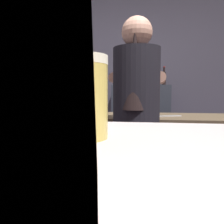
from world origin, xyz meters
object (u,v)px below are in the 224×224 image
object	(u,v)px
mini_fridge	(3,127)
bottle_hot_sauce	(147,80)
pint_glass_near	(81,97)
bartender	(136,115)
bottle_soy	(164,78)
mixing_bowl	(131,112)
pint_glass_far	(1,111)
chefs_knife	(169,116)
bottle_vinegar	(119,79)

from	to	relation	value
mini_fridge	bottle_hot_sauce	xyz separation A→B (m)	(2.14, 0.10, 0.70)
mini_fridge	pint_glass_near	world-z (taller)	mini_fridge
mini_fridge	bartender	world-z (taller)	bartender
pint_glass_near	bottle_soy	world-z (taller)	bottle_soy
mixing_bowl	pint_glass_far	bearing A→B (deg)	-88.61
mixing_bowl	pint_glass_near	xyz separation A→B (m)	(0.01, -1.84, 0.19)
pint_glass_far	chefs_knife	bearing A→B (deg)	81.47
pint_glass_near	bottle_vinegar	distance (m)	2.86
mini_fridge	bottle_vinegar	size ratio (longest dim) A/B	5.10
pint_glass_near	pint_glass_far	world-z (taller)	pint_glass_far
pint_glass_near	mixing_bowl	bearing A→B (deg)	90.45
chefs_knife	mini_fridge	bearing A→B (deg)	136.20
pint_glass_near	mini_fridge	bearing A→B (deg)	126.17
mini_fridge	bottle_soy	distance (m)	2.50
bottle_soy	bartender	bearing A→B (deg)	-101.91
chefs_knife	bottle_soy	xyz separation A→B (m)	(0.07, 1.24, 0.41)
mixing_bowl	bottle_hot_sauce	world-z (taller)	bottle_hot_sauce
pint_glass_far	bottle_vinegar	xyz separation A→B (m)	(-0.28, 3.09, 0.18)
pint_glass_far	bottle_vinegar	distance (m)	3.11
chefs_knife	pint_glass_far	bearing A→B (deg)	-118.70
bartender	mixing_bowl	xyz separation A→B (m)	(-0.06, 0.55, -0.02)
bottle_vinegar	bottle_hot_sauce	xyz separation A→B (m)	(0.40, -0.03, -0.02)
mini_fridge	bartender	size ratio (longest dim) A/B	0.72
pint_glass_near	bottle_hot_sauce	world-z (taller)	bottle_hot_sauce
mini_fridge	chefs_knife	size ratio (longest dim) A/B	5.05
bartender	pint_glass_far	xyz separation A→B (m)	(-0.01, -1.54, 0.17)
pint_glass_near	bottle_soy	distance (m)	2.97
mini_fridge	bottle_soy	size ratio (longest dim) A/B	4.61
mixing_bowl	chefs_knife	size ratio (longest dim) A/B	0.79
mini_fridge	pint_glass_far	size ratio (longest dim) A/B	9.51
chefs_knife	mixing_bowl	bearing A→B (deg)	137.65
pint_glass_near	pint_glass_far	xyz separation A→B (m)	(0.04, -0.24, 0.00)
chefs_knife	pint_glass_far	xyz separation A→B (m)	(-0.29, -1.95, 0.22)
bartender	bottle_hot_sauce	distance (m)	1.56
bartender	bottle_vinegar	world-z (taller)	bartender
bartender	pint_glass_near	size ratio (longest dim) A/B	13.54
bottle_vinegar	mixing_bowl	bearing A→B (deg)	-77.01
bottle_soy	bottle_hot_sauce	size ratio (longest dim) A/B	1.35
pint_glass_near	bottle_hot_sauce	size ratio (longest dim) A/B	0.63
mini_fridge	pint_glass_near	distance (m)	3.40
pint_glass_far	bottle_hot_sauce	world-z (taller)	bottle_hot_sauce
bottle_vinegar	bottle_soy	bearing A→B (deg)	8.08
mixing_bowl	bottle_hot_sauce	bearing A→B (deg)	80.22
mini_fridge	mixing_bowl	distance (m)	2.18
mini_fridge	pint_glass_near	xyz separation A→B (m)	(1.98, -2.71, 0.53)
mini_fridge	pint_glass_far	bearing A→B (deg)	-55.66
bartender	pint_glass_far	world-z (taller)	bartender
mixing_bowl	bottle_vinegar	xyz separation A→B (m)	(-0.23, 1.00, 0.38)
bottle_hot_sauce	bottle_vinegar	bearing A→B (deg)	175.36
chefs_knife	bottle_vinegar	xyz separation A→B (m)	(-0.57, 1.14, 0.40)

